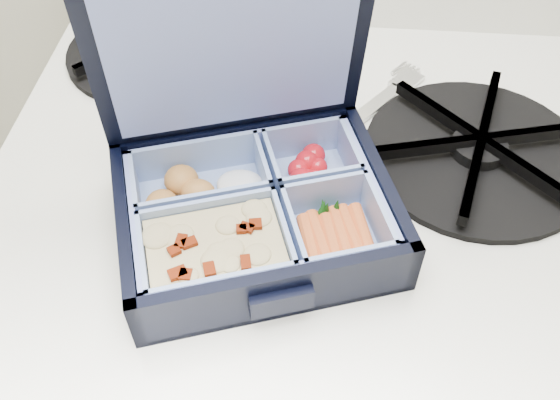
# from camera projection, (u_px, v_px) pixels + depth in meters

# --- Properties ---
(stove) EXTENTS (0.56, 0.56, 0.84)m
(stove) POSITION_uv_depth(u_px,v_px,m) (300.00, 383.00, 0.86)
(stove) COLOR silver
(stove) RESTS_ON floor
(bento_box) EXTENTS (0.24, 0.22, 0.05)m
(bento_box) POSITION_uv_depth(u_px,v_px,m) (256.00, 213.00, 0.48)
(bento_box) COLOR black
(bento_box) RESTS_ON stove
(burner_grate) EXTENTS (0.24, 0.24, 0.03)m
(burner_grate) POSITION_uv_depth(u_px,v_px,m) (479.00, 145.00, 0.54)
(burner_grate) COLOR black
(burner_grate) RESTS_ON stove
(burner_grate_rear) EXTENTS (0.21, 0.21, 0.02)m
(burner_grate_rear) POSITION_uv_depth(u_px,v_px,m) (151.00, 46.00, 0.64)
(burner_grate_rear) COLOR black
(burner_grate_rear) RESTS_ON stove
(fork) EXTENTS (0.14, 0.17, 0.01)m
(fork) POSITION_uv_depth(u_px,v_px,m) (348.00, 127.00, 0.57)
(fork) COLOR silver
(fork) RESTS_ON stove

